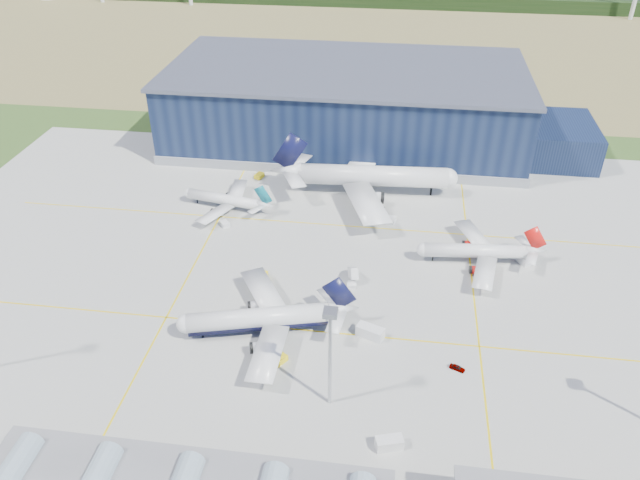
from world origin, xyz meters
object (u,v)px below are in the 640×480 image
Objects in this scene: airliner_regional at (224,194)px; gse_cart_b at (225,224)px; light_mast_center at (330,343)px; gse_van_a at (370,332)px; airliner_navy at (259,309)px; airliner_red at (476,245)px; hangar at (354,108)px; gse_tug_b at (279,360)px; gse_tug_a at (263,277)px; gse_cart_a at (391,220)px; gse_tug_c at (259,176)px; airliner_widebody at (373,166)px; airstair at (353,276)px; gse_van_b at (523,259)px; car_a at (457,368)px; gse_van_c at (389,443)px.

airliner_regional is 10.78m from gse_cart_b.
light_mast_center is 25.28m from gse_van_a.
airliner_red is (48.39, 34.00, -1.13)m from airliner_navy.
gse_tug_b is (-4.56, -115.32, -10.91)m from hangar.
light_mast_center is (7.19, -124.80, 3.82)m from hangar.
gse_tug_b reaches higher than gse_tug_a.
gse_van_a is at bearing 72.02° from light_mast_center.
gse_tug_b is at bearing 141.05° from gse_van_a.
airliner_regional is 4.76× the size of gse_van_a.
light_mast_center is at bearing -98.00° from gse_cart_b.
gse_tug_a is 0.54× the size of gse_van_a.
gse_cart_a is 48.18m from gse_tug_c.
airliner_widebody is 16.92× the size of gse_cart_a.
gse_tug_c is at bearing 107.01° from airstair.
light_mast_center is at bearing -108.78° from airstair.
airliner_navy is at bearing 178.74° from gse_van_b.
hangar is 115.92m from gse_tug_b.
hangar is 82.31m from airliner_red.
gse_van_b is at bearing -26.42° from gse_van_a.
gse_tug_a is at bearing -99.19° from hangar.
airliner_red is (30.70, 52.00, -10.03)m from light_mast_center.
airliner_red is at bearing 79.80° from gse_tug_b.
airliner_red reaches higher than gse_tug_b.
car_a is (15.90, -56.33, -0.18)m from gse_cart_a.
gse_tug_a is at bearing -94.82° from gse_cart_b.
airliner_widebody is at bearing 70.24° from airstair.
airliner_red reaches higher than gse_van_a.
airstair reaches higher than gse_van_a.
gse_tug_a is 1.07× the size of gse_cart_b.
gse_van_b is (83.09, -16.48, -3.63)m from airliner_regional.
airliner_red is at bearing -46.66° from gse_cart_b.
gse_cart_b is (-46.25, -8.32, -0.07)m from gse_cart_a.
airliner_red is 10.10× the size of gse_tug_a.
gse_van_a is (24.16, 1.95, -5.21)m from airliner_navy.
gse_van_a is at bearing -6.53° from gse_van_c.
gse_van_c reaches higher than gse_cart_b.
gse_van_a is 1.86× the size of car_a.
light_mast_center reaches higher than airliner_widebody.
light_mast_center reaches higher than car_a.
gse_cart_a is at bearing -15.04° from gse_van_c.
car_a is (32.12, -112.47, -11.06)m from hangar.
airliner_red reaches higher than gse_cart_a.
light_mast_center reaches higher than gse_tug_b.
gse_cart_a is at bearing -73.88° from hangar.
gse_tug_b is 21.02m from gse_van_a.
gse_tug_a is 29.60m from gse_tug_b.
airstair is at bearing 166.23° from gse_van_b.
gse_cart_a is 58.53m from car_a.
gse_cart_b is at bearing -80.34° from airliner_navy.
airliner_navy is 12.20× the size of gse_tug_c.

